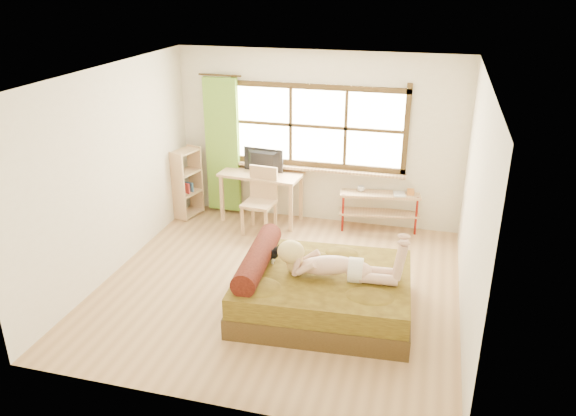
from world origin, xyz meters
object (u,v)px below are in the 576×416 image
(woman, at_px, (337,253))
(bookshelf, at_px, (187,183))
(bed, at_px, (319,290))
(chair, at_px, (261,196))
(kitten, at_px, (267,253))
(desk, at_px, (261,179))
(pipe_shelf, at_px, (380,203))

(woman, xyz_separation_m, bookshelf, (-2.89, 2.28, -0.23))
(bed, height_order, chair, chair)
(kitten, bearing_deg, woman, -13.59)
(bed, distance_m, bookshelf, 3.51)
(bed, height_order, bookshelf, bookshelf)
(bed, bearing_deg, woman, -16.93)
(bed, distance_m, desk, 2.82)
(bed, height_order, kitten, bed)
(kitten, bearing_deg, bed, -12.58)
(bookshelf, bearing_deg, bed, -25.34)
(bed, bearing_deg, chair, 120.02)
(woman, relative_size, chair, 1.40)
(pipe_shelf, bearing_deg, chair, -173.63)
(kitten, relative_size, bookshelf, 0.27)
(bed, relative_size, woman, 1.50)
(kitten, height_order, chair, chair)
(kitten, height_order, desk, desk)
(bed, xyz_separation_m, desk, (-1.46, 2.37, 0.43))
(kitten, relative_size, desk, 0.23)
(bed, distance_m, woman, 0.57)
(woman, bearing_deg, chair, 123.14)
(kitten, xyz_separation_m, desk, (-0.79, 2.27, 0.07))
(bed, distance_m, chair, 2.44)
(woman, bearing_deg, bed, 163.07)
(bed, relative_size, chair, 2.10)
(desk, height_order, pipe_shelf, desk)
(woman, height_order, desk, woman)
(pipe_shelf, xyz_separation_m, bookshelf, (-3.13, -0.26, 0.13))
(woman, relative_size, pipe_shelf, 1.13)
(desk, height_order, chair, chair)
(woman, distance_m, pipe_shelf, 2.58)
(bed, height_order, desk, desk)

